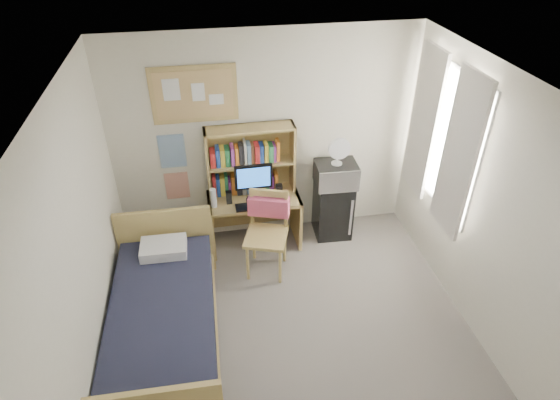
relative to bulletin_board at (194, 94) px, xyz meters
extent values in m
cube|color=gray|center=(0.78, -2.08, -1.93)|extent=(3.60, 4.20, 0.02)
cube|color=silver|center=(0.78, -2.08, 0.68)|extent=(3.60, 4.20, 0.02)
cube|color=silver|center=(0.78, 0.02, -0.62)|extent=(3.60, 0.04, 2.60)
cube|color=silver|center=(-1.02, -2.08, -0.62)|extent=(0.04, 4.20, 2.60)
cube|color=silver|center=(2.58, -2.08, -0.62)|extent=(0.04, 4.20, 2.60)
cube|color=white|center=(2.53, -0.88, -0.32)|extent=(0.10, 1.40, 1.70)
cube|color=silver|center=(2.50, -1.28, -0.32)|extent=(0.04, 0.55, 1.70)
cube|color=silver|center=(2.50, -0.48, -0.32)|extent=(0.04, 0.55, 1.70)
cube|color=tan|center=(0.00, 0.00, 0.00)|extent=(0.94, 0.03, 0.64)
cube|color=#275E9F|center=(-0.32, 0.01, -0.67)|extent=(0.30, 0.01, 0.42)
cube|color=#CF4824|center=(-0.32, 0.01, -1.14)|extent=(0.28, 0.01, 0.36)
cube|color=tan|center=(0.58, -0.28, -1.58)|extent=(1.11, 0.56, 0.69)
cube|color=tan|center=(0.64, -0.82, -1.42)|extent=(0.64, 0.64, 1.01)
cube|color=black|center=(1.59, -0.24, -1.54)|extent=(0.46, 0.46, 0.75)
cube|color=black|center=(-0.50, -1.70, -1.64)|extent=(1.05, 2.03, 0.55)
cube|color=tan|center=(0.57, -0.13, -0.80)|extent=(1.04, 0.28, 0.85)
cube|color=black|center=(0.58, -0.34, -1.00)|extent=(0.44, 0.04, 0.47)
cube|color=black|center=(0.58, -0.48, -1.22)|extent=(0.48, 0.16, 0.02)
cube|color=black|center=(0.28, -0.35, -1.15)|extent=(0.07, 0.07, 0.16)
cube|color=black|center=(0.88, -0.34, -1.14)|extent=(0.08, 0.08, 0.18)
cylinder|color=white|center=(0.10, -0.39, -1.11)|extent=(0.07, 0.07, 0.24)
cube|color=#D04F6C|center=(0.71, -0.63, -1.14)|extent=(0.49, 0.29, 0.22)
cube|color=silver|center=(1.59, -0.26, -1.02)|extent=(0.51, 0.40, 0.29)
cylinder|color=white|center=(1.59, -0.26, -0.72)|extent=(0.27, 0.27, 0.33)
cube|color=white|center=(-0.48, -0.95, -1.31)|extent=(0.49, 0.35, 0.11)
camera|label=1|loc=(0.05, -4.94, 1.89)|focal=30.00mm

